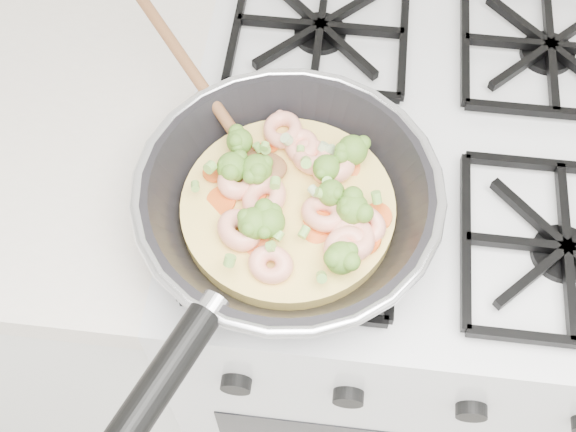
# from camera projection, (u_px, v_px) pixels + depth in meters

# --- Properties ---
(stove) EXTENTS (0.60, 0.60, 0.92)m
(stove) POSITION_uv_depth(u_px,v_px,m) (388.00, 288.00, 1.30)
(stove) COLOR silver
(stove) RESTS_ON ground
(skillet) EXTENTS (0.40, 0.57, 0.11)m
(skillet) POSITION_uv_depth(u_px,v_px,m) (286.00, 203.00, 0.80)
(skillet) COLOR black
(skillet) RESTS_ON stove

